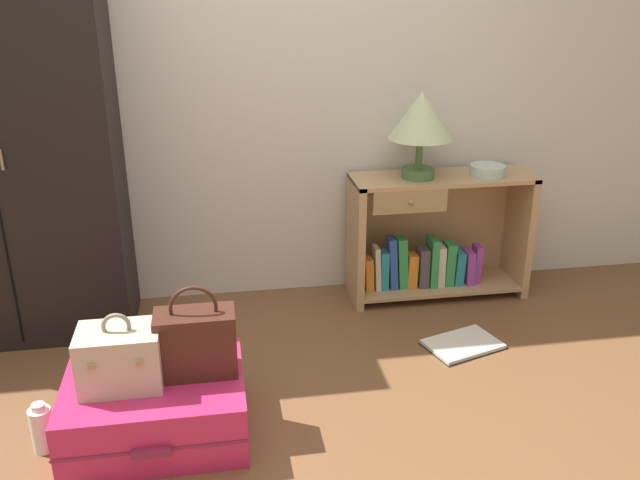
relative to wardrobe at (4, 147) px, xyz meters
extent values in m
plane|color=brown|center=(1.16, -1.20, -0.94)|extent=(9.00, 9.00, 0.00)
cube|color=silver|center=(1.16, 0.30, 0.36)|extent=(6.40, 0.10, 2.60)
cube|color=black|center=(0.00, 0.00, 0.00)|extent=(1.01, 0.45, 1.88)
cylinder|color=gray|center=(0.05, -0.24, 0.00)|extent=(0.01, 0.01, 0.09)
cube|color=tan|center=(1.67, 0.05, -0.60)|extent=(0.04, 0.32, 0.68)
cube|color=tan|center=(2.60, 0.05, -0.60)|extent=(0.04, 0.32, 0.68)
cube|color=tan|center=(2.14, 0.05, -0.27)|extent=(0.97, 0.32, 0.02)
cube|color=tan|center=(2.14, 0.05, -0.89)|extent=(0.89, 0.32, 0.02)
cube|color=tan|center=(2.14, 0.21, -0.60)|extent=(0.89, 0.01, 0.66)
cube|color=#A68259|center=(1.92, -0.09, -0.34)|extent=(0.39, 0.02, 0.12)
sphere|color=#9E844C|center=(1.92, -0.11, -0.34)|extent=(0.02, 0.02, 0.02)
cube|color=orange|center=(1.74, 0.03, -0.78)|extent=(0.05, 0.09, 0.19)
cube|color=beige|center=(1.79, 0.03, -0.75)|extent=(0.04, 0.09, 0.25)
cube|color=teal|center=(1.83, 0.03, -0.77)|extent=(0.05, 0.08, 0.22)
cube|color=#2D51B2|center=(1.88, 0.03, -0.73)|extent=(0.06, 0.09, 0.30)
cube|color=green|center=(1.93, 0.03, -0.73)|extent=(0.07, 0.08, 0.29)
cube|color=orange|center=(1.99, 0.03, -0.78)|extent=(0.06, 0.09, 0.19)
cube|color=#4C474C|center=(2.05, 0.03, -0.76)|extent=(0.05, 0.11, 0.22)
cube|color=green|center=(2.10, 0.03, -0.74)|extent=(0.04, 0.13, 0.28)
cube|color=beige|center=(2.15, 0.03, -0.76)|extent=(0.04, 0.11, 0.23)
cube|color=green|center=(2.20, 0.03, -0.75)|extent=(0.06, 0.10, 0.24)
cube|color=teal|center=(2.26, 0.03, -0.78)|extent=(0.06, 0.11, 0.19)
cube|color=purple|center=(2.31, 0.03, -0.78)|extent=(0.05, 0.13, 0.19)
cube|color=purple|center=(2.36, 0.03, -0.77)|extent=(0.05, 0.09, 0.22)
cylinder|color=#4C7542|center=(2.00, 0.04, -0.23)|extent=(0.17, 0.17, 0.05)
cylinder|color=#4C7542|center=(2.00, 0.04, -0.13)|extent=(0.04, 0.04, 0.16)
cone|color=beige|center=(2.00, 0.04, 0.07)|extent=(0.33, 0.33, 0.24)
cylinder|color=silver|center=(2.37, 0.02, -0.23)|extent=(0.18, 0.18, 0.06)
cube|color=#DB2860|center=(0.67, -0.97, -0.81)|extent=(0.68, 0.52, 0.25)
cube|color=maroon|center=(0.67, -0.97, -0.81)|extent=(0.69, 0.52, 0.01)
cube|color=maroon|center=(0.67, -1.24, -0.81)|extent=(0.14, 0.02, 0.03)
cube|color=beige|center=(0.56, -0.99, -0.58)|extent=(0.30, 0.21, 0.23)
torus|color=gray|center=(0.56, -0.99, -0.44)|extent=(0.11, 0.02, 0.11)
cube|color=tan|center=(0.48, -1.10, -0.54)|extent=(0.02, 0.01, 0.02)
cube|color=tan|center=(0.64, -1.10, -0.54)|extent=(0.02, 0.01, 0.02)
cube|color=#472319|center=(0.84, -0.95, -0.56)|extent=(0.30, 0.16, 0.26)
torus|color=#472319|center=(0.84, -0.95, -0.41)|extent=(0.18, 0.01, 0.18)
cylinder|color=white|center=(0.25, -0.99, -0.85)|extent=(0.08, 0.08, 0.18)
cylinder|color=silver|center=(0.25, -0.99, -0.75)|extent=(0.05, 0.05, 0.02)
cube|color=white|center=(2.09, -0.53, -0.93)|extent=(0.40, 0.33, 0.02)
cube|color=black|center=(2.09, -0.53, -0.94)|extent=(0.42, 0.35, 0.01)
camera|label=1|loc=(0.94, -3.22, 0.74)|focal=37.74mm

